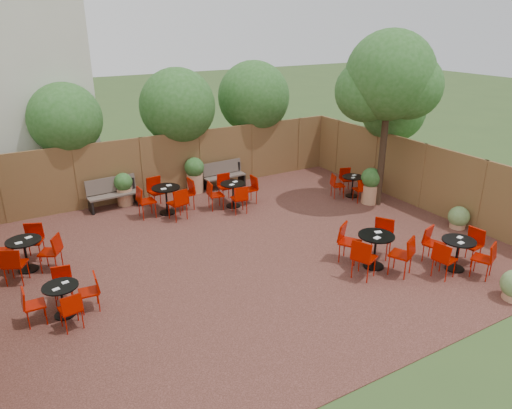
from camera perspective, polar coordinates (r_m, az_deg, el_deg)
ground at (r=12.01m, az=-0.89°, el=-5.65°), size 80.00×80.00×0.00m
courtyard_paving at (r=12.01m, az=-0.89°, el=-5.60°), size 12.00×10.00×0.02m
fence_back at (r=15.90m, az=-9.83°, el=4.78°), size 12.00×0.08×2.00m
fence_right at (r=15.27m, az=19.13°, el=3.20°), size 0.08×10.00×2.00m
overhang_foliage at (r=12.48m, az=-15.30°, el=8.06°), size 15.66×10.90×2.76m
courtyard_tree at (r=14.50m, az=15.59°, el=13.94°), size 2.72×2.62×5.18m
park_bench_left at (r=15.14m, az=-16.69°, el=1.35°), size 1.54×0.56×0.94m
park_bench_right at (r=16.34m, az=-3.86°, el=3.59°), size 1.46×0.53×0.89m
bistro_tables at (r=12.38m, az=-1.24°, el=-2.44°), size 11.19×8.22×0.94m
planters at (r=14.73m, az=-7.84°, el=1.99°), size 11.16×4.33×1.18m
low_shrubs at (r=12.40m, az=26.78°, el=-5.60°), size 2.62×3.57×0.65m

